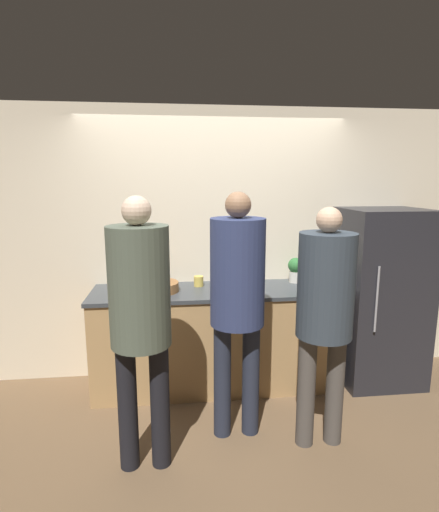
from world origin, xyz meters
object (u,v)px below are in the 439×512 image
(cup_yellow, at_px, (199,281))
(potted_plant, at_px, (295,269))
(person_right, at_px, (325,304))
(bottle_amber, at_px, (247,273))
(person_center, at_px, (237,291))
(person_left, at_px, (140,308))
(fruit_bowl, at_px, (158,287))
(bottle_clear, at_px, (111,278))
(refrigerator, at_px, (379,296))
(utensil_crock, at_px, (309,272))

(cup_yellow, bearing_deg, potted_plant, 2.53)
(person_right, xyz_separation_m, bottle_amber, (-0.33, 1.17, -0.04))
(person_center, xyz_separation_m, bottle_amber, (0.26, 0.99, -0.10))
(person_left, bearing_deg, cup_yellow, 69.21)
(person_center, height_order, person_right, person_center)
(person_center, relative_size, person_right, 1.06)
(person_center, bearing_deg, potted_plant, 52.21)
(person_right, bearing_deg, fruit_bowl, 141.95)
(bottle_clear, bearing_deg, cup_yellow, -8.06)
(person_right, xyz_separation_m, cup_yellow, (-0.82, 1.07, -0.08))
(person_right, height_order, bottle_clear, person_right)
(person_center, height_order, bottle_amber, person_center)
(fruit_bowl, bearing_deg, cup_yellow, 21.07)
(bottle_amber, distance_m, cup_yellow, 0.49)
(person_left, xyz_separation_m, potted_plant, (1.39, 1.21, -0.05))
(fruit_bowl, bearing_deg, potted_plant, 7.96)
(bottle_clear, distance_m, cup_yellow, 0.83)
(refrigerator, xyz_separation_m, bottle_amber, (-1.23, 0.26, 0.20))
(person_left, distance_m, bottle_clear, 1.34)
(bottle_clear, bearing_deg, person_center, -43.91)
(refrigerator, xyz_separation_m, person_left, (-2.16, -1.01, 0.29))
(bottle_clear, bearing_deg, person_right, -35.97)
(person_left, distance_m, person_right, 1.26)
(refrigerator, relative_size, bottle_amber, 7.10)
(person_center, xyz_separation_m, potted_plant, (0.72, 0.93, -0.06))
(bottle_clear, bearing_deg, refrigerator, -6.24)
(utensil_crock, distance_m, bottle_clear, 1.93)
(person_right, relative_size, fruit_bowl, 4.82)
(bottle_amber, bearing_deg, person_right, -74.07)
(person_center, distance_m, cup_yellow, 0.93)
(potted_plant, bearing_deg, utensil_crock, 26.74)
(fruit_bowl, distance_m, utensil_crock, 1.51)
(person_right, bearing_deg, bottle_clear, 144.03)
(person_right, distance_m, fruit_bowl, 1.51)
(refrigerator, relative_size, person_center, 0.90)
(person_center, bearing_deg, bottle_clear, 136.09)
(person_center, distance_m, fruit_bowl, 0.97)
(person_left, bearing_deg, fruit_bowl, 85.83)
(refrigerator, height_order, bottle_amber, refrigerator)
(person_center, relative_size, bottle_clear, 9.85)
(person_left, height_order, utensil_crock, person_left)
(bottle_clear, height_order, potted_plant, potted_plant)
(fruit_bowl, height_order, bottle_clear, bottle_clear)
(person_left, xyz_separation_m, utensil_crock, (1.56, 1.29, -0.11))
(person_right, height_order, utensil_crock, person_right)
(bottle_amber, height_order, bottle_clear, bottle_amber)
(bottle_clear, bearing_deg, person_left, -73.79)
(cup_yellow, xyz_separation_m, potted_plant, (0.95, 0.04, 0.08))
(fruit_bowl, xyz_separation_m, potted_plant, (1.32, 0.18, 0.09))
(utensil_crock, bearing_deg, cup_yellow, -173.60)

